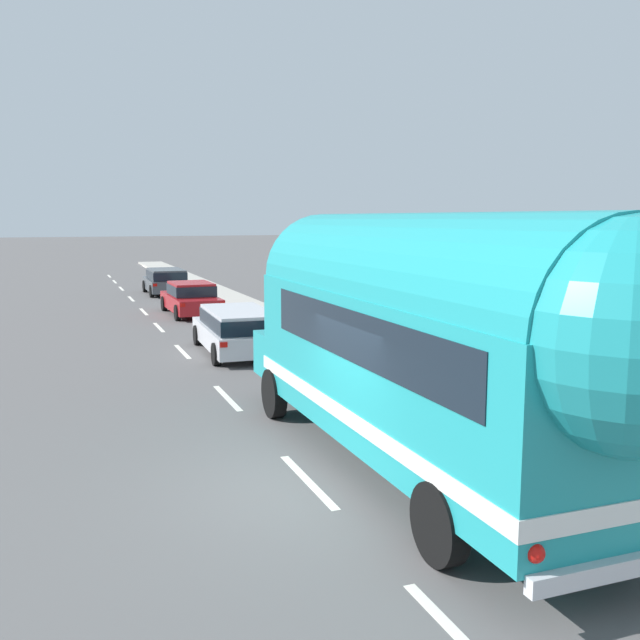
# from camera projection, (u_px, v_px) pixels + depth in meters

# --- Properties ---
(ground_plane) EXTENTS (300.00, 300.00, 0.00)m
(ground_plane) POSITION_uv_depth(u_px,v_px,m) (317.00, 490.00, 10.58)
(ground_plane) COLOR #565454
(lane_markings) EXTENTS (3.58, 80.00, 0.01)m
(lane_markings) POSITION_uv_depth(u_px,v_px,m) (253.00, 342.00, 23.08)
(lane_markings) COLOR silver
(lane_markings) RESTS_ON ground
(sidewalk_slab) EXTENTS (2.04, 90.00, 0.15)m
(sidewalk_slab) POSITION_uv_depth(u_px,v_px,m) (340.00, 350.00, 21.39)
(sidewalk_slab) COLOR #ADA89E
(sidewalk_slab) RESTS_ON ground
(painted_bus) EXTENTS (2.62, 11.15, 4.12)m
(painted_bus) POSITION_uv_depth(u_px,v_px,m) (431.00, 335.00, 10.59)
(painted_bus) COLOR teal
(painted_bus) RESTS_ON ground
(car_lead) EXTENTS (2.15, 4.86, 1.37)m
(car_lead) POSITION_uv_depth(u_px,v_px,m) (237.00, 328.00, 21.02)
(car_lead) COLOR silver
(car_lead) RESTS_ON ground
(car_second) EXTENTS (2.00, 4.70, 1.37)m
(car_second) POSITION_uv_depth(u_px,v_px,m) (191.00, 297.00, 29.62)
(car_second) COLOR #A5191E
(car_second) RESTS_ON ground
(car_third) EXTENTS (2.01, 4.27, 1.37)m
(car_third) POSITION_uv_depth(u_px,v_px,m) (166.00, 280.00, 37.41)
(car_third) COLOR #474C51
(car_third) RESTS_ON ground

